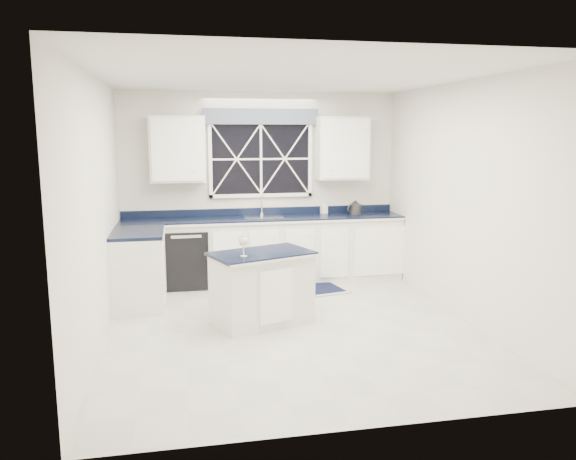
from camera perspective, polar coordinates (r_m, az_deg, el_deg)
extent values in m
plane|color=#ABACA7|center=(6.32, 0.36, -9.76)|extent=(4.50, 4.50, 0.00)
cube|color=silver|center=(8.21, -2.79, 4.44)|extent=(4.00, 0.10, 2.70)
cube|color=white|center=(8.05, -2.42, -2.15)|extent=(3.98, 0.60, 0.90)
cube|color=white|center=(7.20, -14.94, -3.92)|extent=(0.60, 1.00, 0.90)
cube|color=black|center=(7.97, -2.45, 1.16)|extent=(3.98, 0.64, 0.04)
cube|color=black|center=(7.97, -10.27, -2.72)|extent=(0.60, 0.58, 0.82)
cube|color=black|center=(8.15, -2.78, 7.22)|extent=(1.40, 0.02, 1.00)
cube|color=#4F596D|center=(8.09, -2.76, 11.45)|extent=(1.65, 0.04, 0.22)
cube|color=white|center=(7.92, -11.17, 8.06)|extent=(0.75, 0.34, 0.90)
cube|color=white|center=(8.26, 5.52, 8.26)|extent=(0.75, 0.34, 0.90)
cylinder|color=silver|center=(8.18, -2.69, 1.66)|extent=(0.05, 0.05, 0.04)
cylinder|color=silver|center=(8.16, -2.69, 2.64)|extent=(0.02, 0.02, 0.28)
cylinder|color=silver|center=(8.05, -2.61, 3.48)|extent=(0.02, 0.18, 0.02)
cube|color=white|center=(6.34, -2.68, -6.02)|extent=(1.18, 0.93, 0.78)
cube|color=black|center=(6.24, -2.71, -2.42)|extent=(1.25, 0.99, 0.03)
cube|color=#A6A6A2|center=(7.67, 1.65, -6.17)|extent=(1.24, 0.90, 0.01)
cube|color=black|center=(7.66, 1.65, -6.10)|extent=(1.09, 0.76, 0.01)
cylinder|color=#2C2C2E|center=(8.33, 6.84, 2.12)|extent=(0.23, 0.23, 0.14)
cone|color=#2C2C2E|center=(8.32, 6.86, 2.83)|extent=(0.19, 0.19, 0.06)
torus|color=#2C2C2E|center=(8.27, 6.37, 2.15)|extent=(0.12, 0.07, 0.12)
cylinder|color=#2C2C2E|center=(8.40, 7.37, 2.32)|extent=(0.07, 0.05, 0.09)
cylinder|color=silver|center=(6.04, -4.53, -2.64)|extent=(0.08, 0.08, 0.01)
cylinder|color=silver|center=(6.03, -4.53, -2.05)|extent=(0.01, 0.01, 0.12)
ellipsoid|color=silver|center=(6.01, -4.55, -1.10)|extent=(0.10, 0.10, 0.12)
cylinder|color=#CEC36D|center=(6.01, -4.54, -1.30)|extent=(0.08, 0.08, 0.05)
imported|color=silver|center=(8.34, 3.67, 2.36)|extent=(0.10, 0.10, 0.20)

